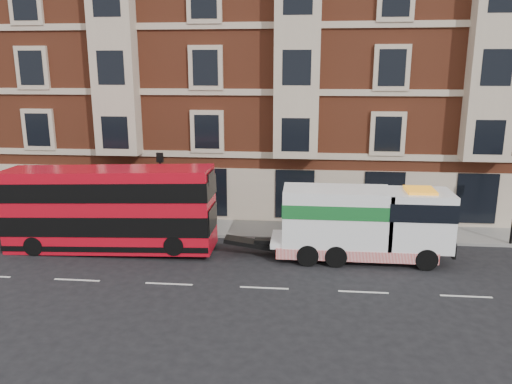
% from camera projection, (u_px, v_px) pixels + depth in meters
% --- Properties ---
extents(ground, '(120.00, 120.00, 0.00)m').
position_uv_depth(ground, '(264.00, 288.00, 20.43)').
color(ground, black).
rests_on(ground, ground).
extents(sidewalk, '(90.00, 3.00, 0.15)m').
position_uv_depth(sidewalk, '(275.00, 230.00, 27.66)').
color(sidewalk, slate).
rests_on(sidewalk, ground).
extents(victorian_terrace, '(45.00, 12.00, 20.40)m').
position_uv_depth(victorian_terrace, '(292.00, 48.00, 32.47)').
color(victorian_terrace, brown).
rests_on(victorian_terrace, ground).
extents(lamp_post_west, '(0.35, 0.15, 4.35)m').
position_uv_depth(lamp_post_west, '(161.00, 187.00, 26.36)').
color(lamp_post_west, black).
rests_on(lamp_post_west, sidewalk).
extents(double_decker_bus, '(10.18, 2.34, 4.12)m').
position_uv_depth(double_decker_bus, '(109.00, 208.00, 24.18)').
color(double_decker_bus, red).
rests_on(double_decker_bus, ground).
extents(tow_truck, '(8.15, 2.41, 3.40)m').
position_uv_depth(tow_truck, '(360.00, 223.00, 23.11)').
color(tow_truck, white).
rests_on(tow_truck, ground).
extents(pedestrian, '(0.70, 0.49, 1.83)m').
position_uv_depth(pedestrian, '(154.00, 208.00, 28.30)').
color(pedestrian, black).
rests_on(pedestrian, sidewalk).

